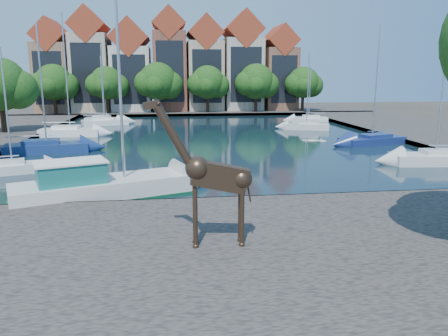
% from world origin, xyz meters
% --- Properties ---
extents(ground, '(160.00, 160.00, 0.00)m').
position_xyz_m(ground, '(0.00, 0.00, 0.00)').
color(ground, '#38332B').
rests_on(ground, ground).
extents(water_basin, '(38.00, 50.00, 0.08)m').
position_xyz_m(water_basin, '(0.00, 24.00, 0.04)').
color(water_basin, black).
rests_on(water_basin, ground).
extents(near_quay, '(50.00, 14.00, 0.50)m').
position_xyz_m(near_quay, '(0.00, -7.00, 0.25)').
color(near_quay, '#514B46').
rests_on(near_quay, ground).
extents(far_quay, '(60.00, 16.00, 0.50)m').
position_xyz_m(far_quay, '(0.00, 56.00, 0.25)').
color(far_quay, '#514B46').
rests_on(far_quay, ground).
extents(right_quay, '(14.00, 52.00, 0.50)m').
position_xyz_m(right_quay, '(25.00, 24.00, 0.25)').
color(right_quay, '#514B46').
rests_on(right_quay, ground).
extents(townhouse_west_end, '(5.44, 9.18, 14.93)m').
position_xyz_m(townhouse_west_end, '(-23.00, 55.99, 7.36)').
color(townhouse_west_end, '#8B654C').
rests_on(townhouse_west_end, far_quay).
extents(townhouse_west_mid, '(5.94, 9.18, 16.79)m').
position_xyz_m(townhouse_west_mid, '(-17.00, 55.99, 8.23)').
color(townhouse_west_mid, '#B7A78D').
rests_on(townhouse_west_mid, far_quay).
extents(townhouse_west_inner, '(6.43, 9.18, 15.15)m').
position_xyz_m(townhouse_west_inner, '(-10.50, 55.99, 7.35)').
color(townhouse_west_inner, beige).
rests_on(townhouse_west_inner, far_quay).
extents(townhouse_center, '(5.44, 9.18, 16.93)m').
position_xyz_m(townhouse_center, '(-4.00, 55.99, 8.36)').
color(townhouse_center, brown).
rests_on(townhouse_center, far_quay).
extents(townhouse_east_inner, '(5.94, 9.18, 15.79)m').
position_xyz_m(townhouse_east_inner, '(2.00, 55.99, 7.73)').
color(townhouse_east_inner, tan).
rests_on(townhouse_east_inner, far_quay).
extents(townhouse_east_mid, '(6.43, 9.18, 16.65)m').
position_xyz_m(townhouse_east_mid, '(8.50, 55.99, 8.10)').
color(townhouse_east_mid, '#BCB1A0').
rests_on(townhouse_east_mid, far_quay).
extents(townhouse_east_end, '(5.44, 9.18, 14.43)m').
position_xyz_m(townhouse_east_end, '(15.00, 55.99, 7.11)').
color(townhouse_east_end, brown).
rests_on(townhouse_east_end, far_quay).
extents(far_tree_far_west, '(7.28, 5.60, 7.68)m').
position_xyz_m(far_tree_far_west, '(-21.90, 50.49, 5.18)').
color(far_tree_far_west, '#332114').
rests_on(far_tree_far_west, far_quay).
extents(far_tree_west, '(6.76, 5.20, 7.36)m').
position_xyz_m(far_tree_west, '(-13.91, 50.49, 5.08)').
color(far_tree_west, '#332114').
rests_on(far_tree_west, far_quay).
extents(far_tree_mid_west, '(7.80, 6.00, 8.00)m').
position_xyz_m(far_tree_mid_west, '(-5.89, 50.49, 5.29)').
color(far_tree_mid_west, '#332114').
rests_on(far_tree_mid_west, far_quay).
extents(far_tree_mid_east, '(7.02, 5.40, 7.52)m').
position_xyz_m(far_tree_mid_east, '(2.10, 50.49, 5.13)').
color(far_tree_mid_east, '#332114').
rests_on(far_tree_mid_east, far_quay).
extents(far_tree_east, '(7.54, 5.80, 7.84)m').
position_xyz_m(far_tree_east, '(10.11, 50.49, 5.24)').
color(far_tree_east, '#332114').
rests_on(far_tree_east, far_quay).
extents(far_tree_far_east, '(6.76, 5.20, 7.36)m').
position_xyz_m(far_tree_far_east, '(18.09, 50.49, 5.08)').
color(far_tree_far_east, '#332114').
rests_on(far_tree_far_east, far_quay).
extents(side_tree_left_far, '(7.28, 5.60, 7.88)m').
position_xyz_m(side_tree_left_far, '(-21.90, 27.99, 5.38)').
color(side_tree_left_far, '#332114').
rests_on(side_tree_left_far, left_quay).
extents(giraffe_statue, '(3.68, 0.67, 5.26)m').
position_xyz_m(giraffe_statue, '(-3.05, -6.30, 3.08)').
color(giraffe_statue, '#36271B').
rests_on(giraffe_statue, near_quay).
extents(motorsailer, '(9.74, 5.84, 10.88)m').
position_xyz_m(motorsailer, '(-8.30, 1.89, 0.92)').
color(motorsailer, silver).
rests_on(motorsailer, water_basin).
extents(sailboat_left_a, '(5.25, 3.16, 8.20)m').
position_xyz_m(sailboat_left_a, '(-15.00, 9.00, 0.57)').
color(sailboat_left_a, silver).
rests_on(sailboat_left_a, water_basin).
extents(sailboat_left_b, '(6.98, 3.46, 10.61)m').
position_xyz_m(sailboat_left_b, '(-14.77, 16.79, 0.69)').
color(sailboat_left_b, navy).
rests_on(sailboat_left_b, water_basin).
extents(sailboat_left_c, '(6.33, 2.53, 12.71)m').
position_xyz_m(sailboat_left_c, '(-15.00, 27.11, 0.73)').
color(sailboat_left_c, white).
rests_on(sailboat_left_c, water_basin).
extents(sailboat_left_d, '(6.12, 3.84, 10.25)m').
position_xyz_m(sailboat_left_d, '(-12.74, 37.36, 0.64)').
color(sailboat_left_d, white).
rests_on(sailboat_left_d, water_basin).
extents(sailboat_left_e, '(5.25, 2.91, 8.94)m').
position_xyz_m(sailboat_left_e, '(-13.26, 40.24, 0.63)').
color(sailboat_left_e, silver).
rests_on(sailboat_left_e, water_basin).
extents(sailboat_right_a, '(6.48, 2.84, 10.46)m').
position_xyz_m(sailboat_right_a, '(15.00, 8.11, 0.67)').
color(sailboat_right_a, silver).
rests_on(sailboat_right_a, water_basin).
extents(sailboat_right_b, '(6.91, 4.13, 10.95)m').
position_xyz_m(sailboat_right_b, '(14.72, 17.78, 0.59)').
color(sailboat_right_b, navy).
rests_on(sailboat_right_b, water_basin).
extents(sailboat_right_c, '(5.60, 3.44, 8.90)m').
position_xyz_m(sailboat_right_c, '(12.00, 29.45, 0.62)').
color(sailboat_right_c, silver).
rests_on(sailboat_right_c, water_basin).
extents(sailboat_right_d, '(5.20, 2.13, 7.46)m').
position_xyz_m(sailboat_right_d, '(15.00, 37.81, 0.58)').
color(sailboat_right_d, silver).
rests_on(sailboat_right_d, water_basin).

